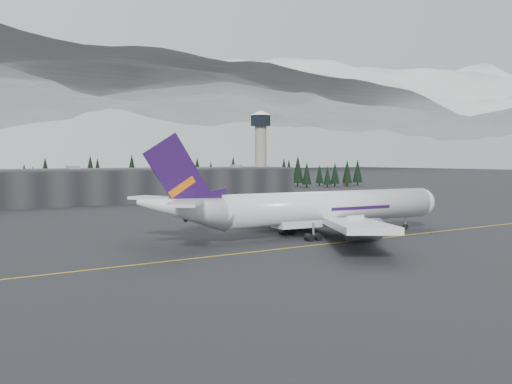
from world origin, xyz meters
TOP-DOWN VIEW (x-y plane):
  - ground at (0.00, 0.00)m, footprint 1400.00×1400.00m
  - taxiline at (0.00, -2.00)m, footprint 400.00×0.40m
  - terminal at (0.00, 125.00)m, footprint 160.00×30.00m
  - control_tower at (75.00, 128.00)m, footprint 10.00×10.00m
  - treeline at (0.00, 162.00)m, footprint 360.00×20.00m
  - jet_main at (4.24, 7.61)m, footprint 72.05×66.26m
  - gse_vehicle_b at (39.06, 104.36)m, footprint 4.07×3.18m

SIDE VIEW (x-z plane):
  - ground at x=0.00m, z-range 0.00..0.00m
  - taxiline at x=0.00m, z-range 0.00..0.02m
  - gse_vehicle_b at x=39.06m, z-range 0.00..1.30m
  - jet_main at x=4.24m, z-range -4.62..16.57m
  - terminal at x=0.00m, z-range 0.00..12.60m
  - treeline at x=0.00m, z-range 0.00..15.00m
  - control_tower at x=75.00m, z-range 4.56..42.26m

